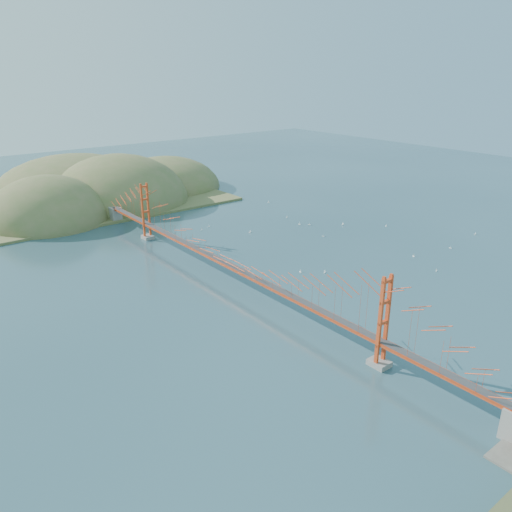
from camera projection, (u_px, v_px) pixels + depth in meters
ground at (232, 285)px, 81.44m from camera, size 320.00×320.00×0.00m
bridge at (231, 244)px, 79.10m from camera, size 2.20×94.40×12.00m
far_headlands at (89, 201)px, 133.06m from camera, size 84.00×58.00×25.00m
sailboat_7 at (250, 232)px, 107.27m from camera, size 0.55×0.45×0.64m
sailboat_9 at (386, 226)px, 111.52m from camera, size 0.53×0.53×0.58m
sailboat_0 at (300, 271)px, 86.48m from camera, size 0.54×0.59×0.66m
sailboat_12 at (209, 226)px, 111.07m from camera, size 0.54×0.54×0.60m
sailboat_5 at (450, 248)px, 97.96m from camera, size 0.41×0.49×0.57m
sailboat_3 at (202, 230)px, 108.89m from camera, size 0.53×0.53×0.57m
sailboat_15 at (269, 202)px, 131.12m from camera, size 0.58×0.59×0.67m
sailboat_16 at (323, 236)px, 104.72m from camera, size 0.60×0.60×0.65m
sailboat_11 at (475, 234)px, 106.03m from camera, size 0.52×0.52×0.55m
sailboat_17 at (343, 224)px, 112.48m from camera, size 0.64×0.54×0.74m
sailboat_13 at (436, 271)px, 86.83m from camera, size 0.54×0.54×0.60m
sailboat_4 at (287, 217)px, 117.88m from camera, size 0.65×0.65×0.68m
sailboat_14 at (414, 256)px, 93.63m from camera, size 0.60×0.60×0.67m
sailboat_1 at (299, 224)px, 112.74m from camera, size 0.57×0.63×0.71m
sailboat_extra_0 at (325, 272)px, 86.21m from camera, size 0.59×0.57×0.67m
sailboat_extra_1 at (309, 224)px, 112.42m from camera, size 0.65×0.65×0.70m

